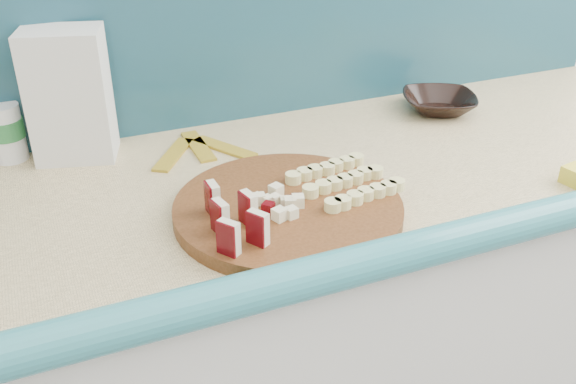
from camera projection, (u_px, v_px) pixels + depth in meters
The scene contains 10 objects.
kitchen_counter at pixel (219, 382), 1.32m from camera, with size 2.20×0.63×0.91m.
backsplash at pixel (154, 7), 1.22m from camera, with size 2.20×0.02×0.50m, color teal.
cutting_board at pixel (288, 209), 1.02m from camera, with size 0.37×0.37×0.02m, color #41230E.
apple_wedges at pixel (233, 217), 0.93m from camera, with size 0.07×0.15×0.05m.
apple_chunks at pixel (275, 202), 1.00m from camera, with size 0.05×0.06×0.02m.
banana_slices at pixel (345, 181), 1.07m from camera, with size 0.18×0.16×0.02m.
brown_bowl at pixel (439, 103), 1.41m from camera, with size 0.16×0.16×0.04m, color black.
flour_bag at pixel (69, 95), 1.17m from camera, with size 0.14×0.10×0.24m, color silver.
canister at pixel (6, 131), 1.18m from camera, with size 0.07×0.07×0.11m.
banana_peel at pixel (199, 149), 1.24m from camera, with size 0.20×0.17×0.01m.
Camera 1 is at (-0.15, 0.55, 1.44)m, focal length 40.00 mm.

